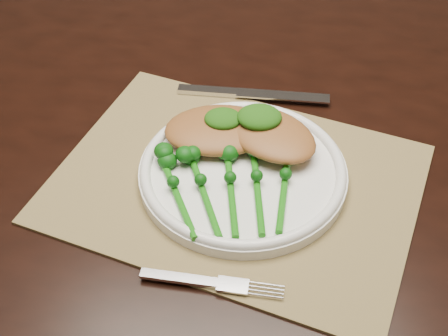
{
  "coord_description": "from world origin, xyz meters",
  "views": [
    {
      "loc": [
        0.09,
        -0.62,
        1.29
      ],
      "look_at": [
        0.07,
        -0.1,
        0.78
      ],
      "focal_mm": 50.0,
      "sensor_mm": 36.0,
      "label": 1
    }
  ],
  "objects_px": {
    "chicken_fillet_left": "(219,130)",
    "broccolini_bundle": "(231,194)",
    "placemat": "(236,183)",
    "dining_table": "(224,275)",
    "dinner_plate": "(243,171)"
  },
  "relations": [
    {
      "from": "dining_table",
      "to": "chicken_fillet_left",
      "type": "distance_m",
      "value": 0.41
    },
    {
      "from": "dining_table",
      "to": "broccolini_bundle",
      "type": "relative_size",
      "value": 9.62
    },
    {
      "from": "placemat",
      "to": "dinner_plate",
      "type": "xyz_separation_m",
      "value": [
        0.01,
        0.01,
        0.01
      ]
    },
    {
      "from": "dining_table",
      "to": "chicken_fillet_left",
      "type": "relative_size",
      "value": 12.61
    },
    {
      "from": "dinner_plate",
      "to": "broccolini_bundle",
      "type": "bearing_deg",
      "value": -105.46
    },
    {
      "from": "placemat",
      "to": "chicken_fillet_left",
      "type": "xyz_separation_m",
      "value": [
        -0.02,
        0.06,
        0.03
      ]
    },
    {
      "from": "placemat",
      "to": "dinner_plate",
      "type": "distance_m",
      "value": 0.02
    },
    {
      "from": "dinner_plate",
      "to": "broccolini_bundle",
      "type": "relative_size",
      "value": 1.4
    },
    {
      "from": "dining_table",
      "to": "dinner_plate",
      "type": "xyz_separation_m",
      "value": [
        0.03,
        -0.13,
        0.39
      ]
    },
    {
      "from": "placemat",
      "to": "chicken_fillet_left",
      "type": "distance_m",
      "value": 0.07
    },
    {
      "from": "dining_table",
      "to": "broccolini_bundle",
      "type": "distance_m",
      "value": 0.43
    },
    {
      "from": "dining_table",
      "to": "placemat",
      "type": "bearing_deg",
      "value": -73.29
    },
    {
      "from": "dining_table",
      "to": "dinner_plate",
      "type": "relative_size",
      "value": 6.87
    },
    {
      "from": "dinner_plate",
      "to": "chicken_fillet_left",
      "type": "bearing_deg",
      "value": 119.54
    },
    {
      "from": "chicken_fillet_left",
      "to": "broccolini_bundle",
      "type": "bearing_deg",
      "value": -84.84
    }
  ]
}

